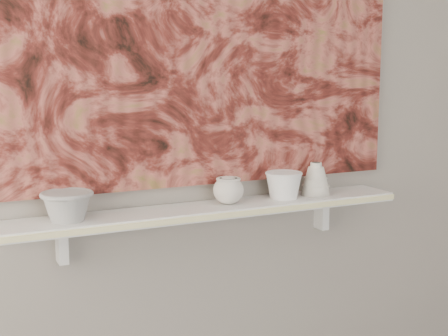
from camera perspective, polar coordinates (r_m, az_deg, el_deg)
wall_back at (r=2.14m, az=-2.21°, el=8.12°), size 3.60×0.00×3.60m
shelf at (r=2.10m, az=-1.10°, el=-3.86°), size 1.40×0.18×0.03m
shelf_stripe at (r=2.02m, az=0.01°, el=-4.38°), size 1.40×0.01×0.02m
bracket_left at (r=2.03m, az=-14.61°, el=-6.76°), size 0.03×0.06×0.12m
bracket_right at (r=2.41m, az=8.90°, el=-4.12°), size 0.03×0.06×0.12m
painting at (r=2.13m, az=-2.08°, el=13.23°), size 1.50×0.02×1.10m
house_motif at (r=2.34m, az=8.27°, el=5.21°), size 0.09×0.00×0.08m
bowl_grey at (r=1.94m, az=-14.15°, el=-3.35°), size 0.21×0.21×0.09m
cup_cream at (r=2.11m, az=0.40°, el=-2.05°), size 0.14×0.14×0.09m
bell_vessel at (r=2.29m, az=8.39°, el=-0.98°), size 0.13×0.13×0.12m
bowl_white at (r=2.22m, az=5.48°, el=-1.55°), size 0.14×0.14×0.10m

